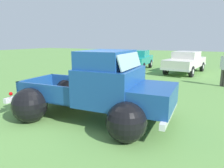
{
  "coord_description": "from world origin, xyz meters",
  "views": [
    {
      "loc": [
        3.16,
        -4.74,
        2.18
      ],
      "look_at": [
        0.0,
        1.4,
        0.71
      ],
      "focal_mm": 33.01,
      "sensor_mm": 36.0,
      "label": 1
    }
  ],
  "objects_px": {
    "vintage_pickup_truck": "(102,93)",
    "show_car_0": "(136,59)",
    "lane_cone_0": "(106,89)",
    "show_car_1": "(186,61)"
  },
  "relations": [
    {
      "from": "vintage_pickup_truck",
      "to": "lane_cone_0",
      "type": "distance_m",
      "value": 2.43
    },
    {
      "from": "show_car_1",
      "to": "lane_cone_0",
      "type": "relative_size",
      "value": 7.45
    },
    {
      "from": "show_car_0",
      "to": "vintage_pickup_truck",
      "type": "bearing_deg",
      "value": 9.63
    },
    {
      "from": "show_car_0",
      "to": "lane_cone_0",
      "type": "distance_m",
      "value": 8.07
    },
    {
      "from": "vintage_pickup_truck",
      "to": "show_car_0",
      "type": "relative_size",
      "value": 1.09
    },
    {
      "from": "vintage_pickup_truck",
      "to": "show_car_0",
      "type": "bearing_deg",
      "value": 102.42
    },
    {
      "from": "show_car_0",
      "to": "show_car_1",
      "type": "distance_m",
      "value": 3.61
    },
    {
      "from": "show_car_0",
      "to": "lane_cone_0",
      "type": "height_order",
      "value": "show_car_0"
    },
    {
      "from": "show_car_1",
      "to": "vintage_pickup_truck",
      "type": "bearing_deg",
      "value": 2.88
    },
    {
      "from": "show_car_1",
      "to": "lane_cone_0",
      "type": "distance_m",
      "value": 7.98
    }
  ]
}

